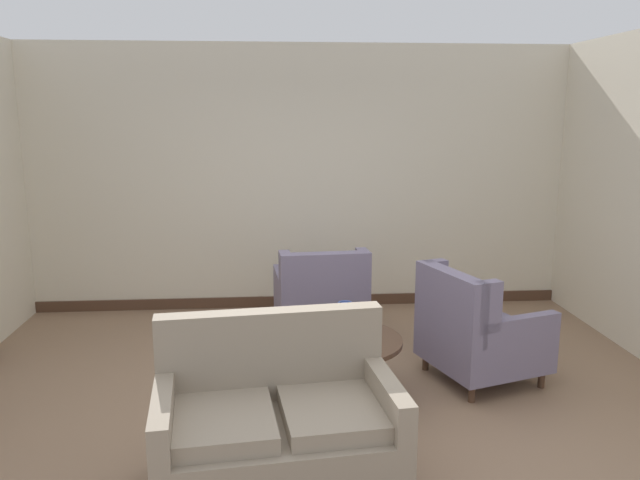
# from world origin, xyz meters

# --- Properties ---
(ground) EXTENTS (8.44, 8.44, 0.00)m
(ground) POSITION_xyz_m (0.00, 0.00, 0.00)
(ground) COLOR #896B51
(wall_back) EXTENTS (6.19, 0.08, 2.93)m
(wall_back) POSITION_xyz_m (0.00, 2.77, 1.46)
(wall_back) COLOR beige
(wall_back) RESTS_ON ground
(baseboard_back) EXTENTS (6.03, 0.03, 0.12)m
(baseboard_back) POSITION_xyz_m (0.00, 2.71, 0.06)
(baseboard_back) COLOR #4C3323
(baseboard_back) RESTS_ON ground
(coffee_table) EXTENTS (0.96, 0.96, 0.50)m
(coffee_table) POSITION_xyz_m (0.17, 0.30, 0.42)
(coffee_table) COLOR #4C3323
(coffee_table) RESTS_ON ground
(porcelain_vase) EXTENTS (0.14, 0.14, 0.31)m
(porcelain_vase) POSITION_xyz_m (0.20, 0.24, 0.64)
(porcelain_vase) COLOR #384C93
(porcelain_vase) RESTS_ON coffee_table
(settee) EXTENTS (1.47, 0.98, 1.01)m
(settee) POSITION_xyz_m (-0.32, -0.83, 0.42)
(settee) COLOR gray
(settee) RESTS_ON ground
(armchair_beside_settee) EXTENTS (0.89, 0.97, 0.95)m
(armchair_beside_settee) POSITION_xyz_m (0.12, 1.58, 0.41)
(armchair_beside_settee) COLOR slate
(armchair_beside_settee) RESTS_ON ground
(armchair_near_window) EXTENTS (1.05, 1.04, 0.96)m
(armchair_near_window) POSITION_xyz_m (1.34, 0.57, 0.42)
(armchair_near_window) COLOR slate
(armchair_near_window) RESTS_ON ground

